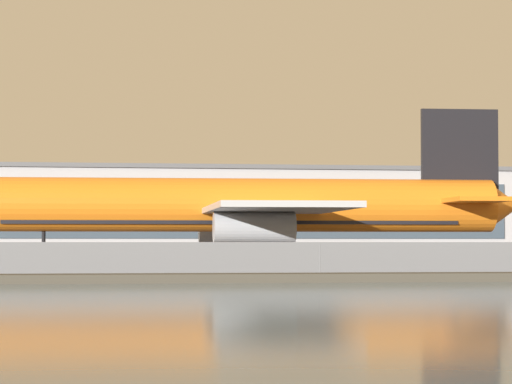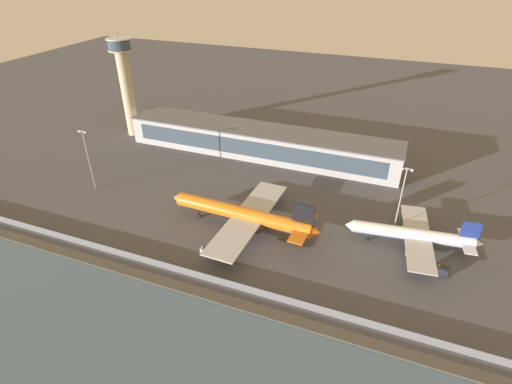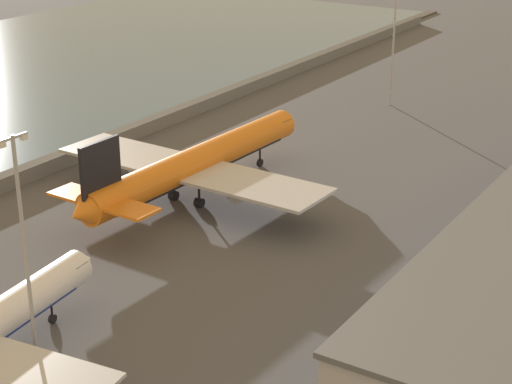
% 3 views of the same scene
% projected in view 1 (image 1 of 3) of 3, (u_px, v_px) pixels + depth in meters
% --- Properties ---
extents(ground_plane, '(500.00, 500.00, 0.00)m').
position_uv_depth(ground_plane, '(277.00, 273.00, 89.10)').
color(ground_plane, '#4C4C51').
extents(shoreline_seawall, '(320.00, 3.00, 0.50)m').
position_uv_depth(shoreline_seawall, '(335.00, 278.00, 68.84)').
color(shoreline_seawall, '#474238').
rests_on(shoreline_seawall, ground).
extents(perimeter_fence, '(280.00, 0.10, 2.27)m').
position_uv_depth(perimeter_fence, '(320.00, 261.00, 73.32)').
color(perimeter_fence, slate).
rests_on(perimeter_fence, ground).
extents(cargo_jet_orange, '(47.71, 41.08, 13.23)m').
position_uv_depth(cargo_jet_orange, '(241.00, 207.00, 96.79)').
color(cargo_jet_orange, orange).
rests_on(cargo_jet_orange, ground).
extents(baggage_tug, '(3.37, 1.97, 1.80)m').
position_uv_depth(baggage_tug, '(185.00, 264.00, 82.05)').
color(baggage_tug, white).
rests_on(baggage_tug, ground).
extents(terminal_building, '(110.48, 16.72, 11.20)m').
position_uv_depth(terminal_building, '(72.00, 214.00, 143.72)').
color(terminal_building, '#B2B2B7').
rests_on(terminal_building, ground).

